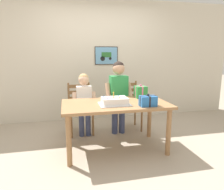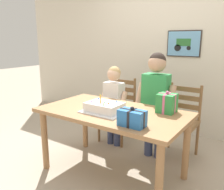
% 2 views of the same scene
% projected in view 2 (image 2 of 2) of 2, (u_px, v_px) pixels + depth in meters
% --- Properties ---
extents(ground_plane, '(20.00, 20.00, 0.00)m').
position_uv_depth(ground_plane, '(113.00, 173.00, 2.67)').
color(ground_plane, tan).
extents(back_wall, '(6.40, 0.11, 2.60)m').
position_uv_depth(back_wall, '(173.00, 50.00, 3.72)').
color(back_wall, beige).
rests_on(back_wall, ground).
extents(dining_table, '(1.56, 0.86, 0.74)m').
position_uv_depth(dining_table, '(113.00, 119.00, 2.53)').
color(dining_table, '#9E7047').
rests_on(dining_table, ground).
extents(birthday_cake, '(0.44, 0.34, 0.19)m').
position_uv_depth(birthday_cake, '(104.00, 108.00, 2.44)').
color(birthday_cake, silver).
rests_on(birthday_cake, dining_table).
extents(gift_box_red_large, '(0.24, 0.14, 0.18)m').
position_uv_depth(gift_box_red_large, '(132.00, 118.00, 2.04)').
color(gift_box_red_large, '#286BB7').
rests_on(gift_box_red_large, dining_table).
extents(gift_box_beside_cake, '(0.18, 0.19, 0.23)m').
position_uv_depth(gift_box_beside_cake, '(167.00, 103.00, 2.43)').
color(gift_box_beside_cake, '#2D8E42').
rests_on(gift_box_beside_cake, dining_table).
extents(chair_left, '(0.44, 0.44, 0.92)m').
position_uv_depth(chair_left, '(118.00, 109.00, 3.49)').
color(chair_left, brown).
rests_on(chair_left, ground).
extents(chair_right, '(0.42, 0.42, 0.92)m').
position_uv_depth(chair_right, '(180.00, 121.00, 2.98)').
color(chair_right, brown).
rests_on(chair_right, ground).
extents(child_older, '(0.48, 0.28, 1.32)m').
position_uv_depth(child_older, '(156.00, 95.00, 2.88)').
color(child_older, '#38426B').
rests_on(child_older, ground).
extents(child_younger, '(0.41, 0.24, 1.12)m').
position_uv_depth(child_younger, '(114.00, 98.00, 3.24)').
color(child_younger, '#38426B').
rests_on(child_younger, ground).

